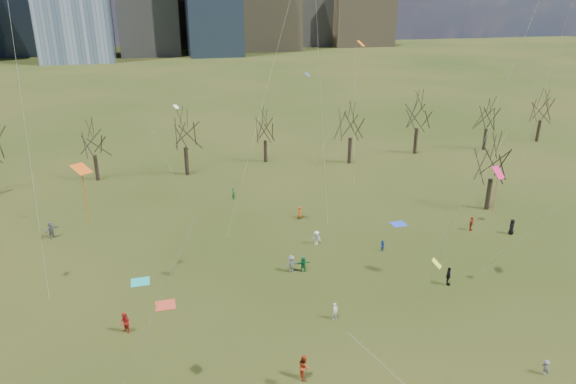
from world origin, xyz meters
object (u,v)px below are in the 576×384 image
object	(u,v)px
person_1	(335,311)
blanket_crimson	(165,305)
person_2	(304,366)
blanket_navy	(399,224)
blanket_teal	(140,282)

from	to	relation	value
person_1	blanket_crimson	bearing A→B (deg)	127.44
person_2	person_1	bearing A→B (deg)	-34.76
blanket_crimson	person_1	world-z (taller)	person_1
blanket_crimson	person_1	distance (m)	13.79
blanket_navy	person_1	size ratio (longest dim) A/B	1.13
blanket_navy	blanket_crimson	world-z (taller)	same
blanket_teal	person_2	distance (m)	18.58
blanket_teal	blanket_navy	world-z (taller)	same
blanket_navy	blanket_crimson	distance (m)	27.31
blanket_crimson	person_2	bearing A→B (deg)	-52.85
person_2	blanket_navy	bearing A→B (deg)	-37.77
blanket_teal	blanket_crimson	xyz separation A→B (m)	(1.96, -4.32, 0.00)
person_1	person_2	xyz separation A→B (m)	(-4.24, -5.63, 0.18)
person_1	person_2	distance (m)	7.05
blanket_crimson	blanket_navy	bearing A→B (deg)	20.20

